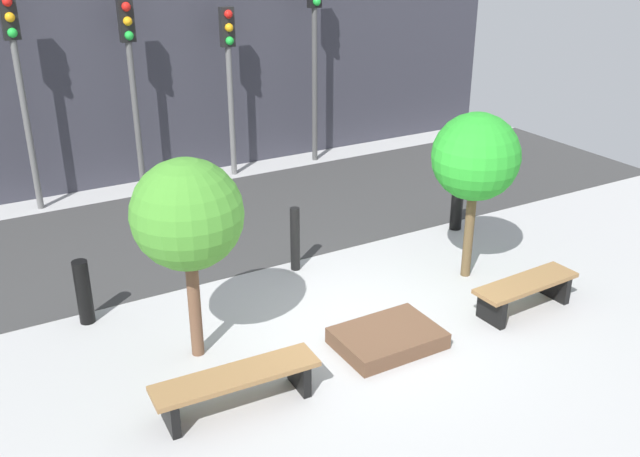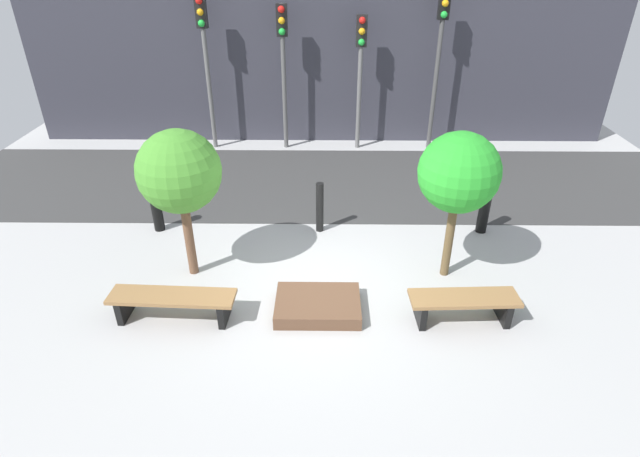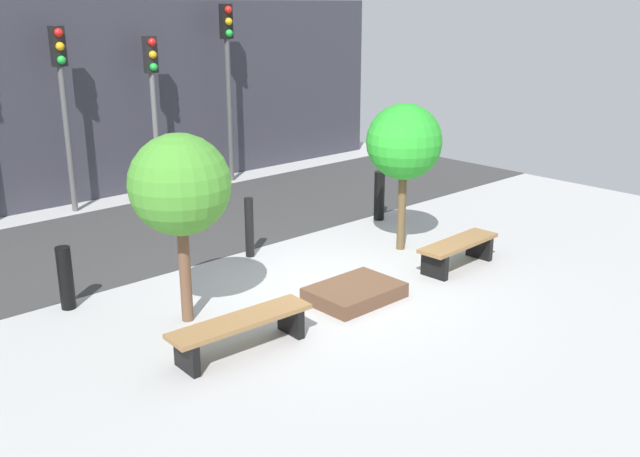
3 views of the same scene
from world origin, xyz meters
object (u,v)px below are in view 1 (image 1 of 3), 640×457
bench_right (525,289)px  tree_behind_left_bench (187,216)px  bollard_left (295,239)px  traffic_light_west (17,66)px  bench_left (237,382)px  tree_behind_right_bench (476,158)px  bollard_center (457,203)px  traffic_light_mid_west (131,63)px  traffic_light_mid_east (229,62)px  traffic_light_east (315,34)px  bollard_far_left (84,292)px  planter_bed (388,338)px

bench_right → tree_behind_left_bench: 4.86m
tree_behind_left_bench → bollard_left: bearing=34.1°
tree_behind_left_bench → traffic_light_west: (-0.82, 6.23, 0.81)m
bench_left → tree_behind_right_bench: (4.42, 1.25, 1.59)m
bollard_center → traffic_light_mid_west: (-4.26, 4.73, 2.10)m
bench_right → traffic_light_west: 9.44m
bench_left → bench_right: (4.42, 0.00, -0.00)m
traffic_light_west → bollard_center: bearing=-37.0°
tree_behind_left_bench → tree_behind_right_bench: tree_behind_left_bench is taller
bollard_center → bench_right: bearing=-110.8°
tree_behind_right_bench → bollard_center: (1.04, 1.50, -1.42)m
bollard_left → traffic_light_west: 6.03m
tree_behind_left_bench → traffic_light_mid_east: 7.03m
traffic_light_mid_east → traffic_light_east: traffic_light_east is taller
bench_right → bollard_left: bollard_left is taller
bench_left → traffic_light_mid_west: (1.20, 7.48, 2.27)m
tree_behind_right_bench → traffic_light_mid_east: 6.36m
tree_behind_right_bench → bollard_left: (-2.21, 1.50, -1.39)m
tree_behind_left_bench → traffic_light_mid_east: traffic_light_mid_east is taller
tree_behind_left_bench → traffic_light_east: size_ratio=0.63×
traffic_light_mid_east → bollard_far_left: bearing=-132.0°
bench_left → bollard_left: bollard_left is taller
tree_behind_left_bench → planter_bed: bearing=-25.5°
planter_bed → tree_behind_right_bench: bearing=25.5°
traffic_light_mid_east → traffic_light_mid_west: bearing=180.0°
bench_left → traffic_light_east: traffic_light_east is taller
tree_behind_left_bench → tree_behind_right_bench: (4.42, 0.00, 0.00)m
tree_behind_left_bench → bench_left: bearing=-90.0°
traffic_light_east → traffic_light_mid_west: bearing=-180.0°
bench_left → traffic_light_mid_east: (3.22, 7.48, 2.10)m
traffic_light_east → tree_behind_right_bench: bearing=-97.5°
bench_left → traffic_light_east: 9.48m
tree_behind_left_bench → bollard_far_left: bearing=124.8°
bollard_far_left → bench_left: bearing=-69.2°
traffic_light_east → bollard_center: bearing=-87.3°
tree_behind_right_bench → bench_right: bearing=-90.0°
bench_right → bollard_far_left: size_ratio=1.79×
tree_behind_left_bench → traffic_light_west: bearing=97.5°
planter_bed → bollard_center: 4.15m
tree_behind_right_bench → bollard_far_left: size_ratio=2.79×
traffic_light_mid_east → traffic_light_east: bearing=0.0°
tree_behind_left_bench → bollard_center: tree_behind_left_bench is taller
tree_behind_right_bench → traffic_light_west: (-5.24, 6.23, 0.80)m
tree_behind_right_bench → traffic_light_west: bearing=130.1°
planter_bed → bollard_far_left: size_ratio=1.44×
bench_right → traffic_light_mid_west: bearing=110.7°
planter_bed → traffic_light_west: 8.31m
bollard_far_left → traffic_light_mid_west: traffic_light_mid_west is taller
traffic_light_mid_east → planter_bed: bearing=-97.9°
planter_bed → bollard_left: (0.00, 2.55, 0.41)m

